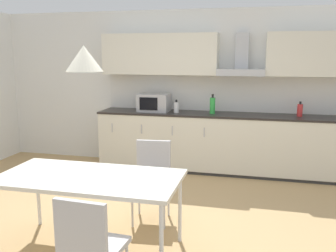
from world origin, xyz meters
The scene contains 13 objects.
ground_plane centered at (0.00, 0.00, -0.01)m, with size 9.39×7.45×0.02m, color tan.
wall_back centered at (0.00, 2.53, 1.25)m, with size 7.51×0.10×2.50m, color white.
kitchen_counter centered at (0.90, 2.19, 0.46)m, with size 4.37×0.61×0.91m.
backsplash_tile centered at (0.90, 2.47, 1.19)m, with size 4.35×0.02×0.55m, color silver.
upper_wall_cabinets centered at (0.90, 2.31, 1.80)m, with size 4.35×0.40×0.63m.
microwave centered at (-0.43, 2.19, 1.05)m, with size 0.48×0.35×0.28m.
bottle_red centered at (1.77, 2.22, 1.01)m, with size 0.08×0.08×0.22m.
bottle_white centered at (-0.06, 2.14, 1.00)m, with size 0.08×0.08×0.20m.
bottle_green centered at (0.50, 2.16, 1.04)m, with size 0.08×0.08×0.30m.
dining_table centered at (-0.29, -0.50, 0.68)m, with size 1.66×0.83×0.72m.
chair_near_right centered at (0.08, -1.29, 0.53)m, with size 0.43×0.43×0.87m.
chair_far_right centered at (0.08, 0.30, 0.53)m, with size 0.44×0.44×0.87m.
pendant_lamp centered at (-0.29, -0.50, 1.77)m, with size 0.32×0.32×0.22m, color silver.
Camera 1 is at (1.18, -3.47, 1.81)m, focal length 40.00 mm.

